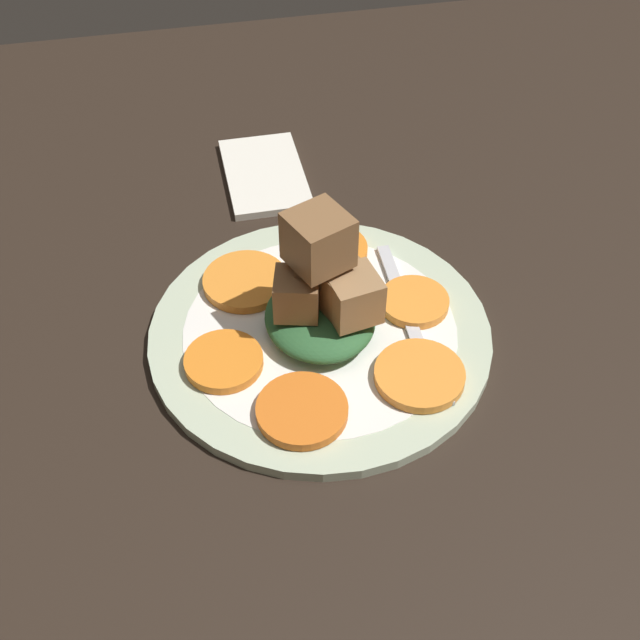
# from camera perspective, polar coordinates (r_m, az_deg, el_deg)

# --- Properties ---
(table_slab) EXTENTS (1.20, 1.20, 0.02)m
(table_slab) POSITION_cam_1_polar(r_m,az_deg,el_deg) (0.69, 0.00, -1.80)
(table_slab) COLOR black
(table_slab) RESTS_ON ground
(plate) EXTENTS (0.29, 0.29, 0.01)m
(plate) POSITION_cam_1_polar(r_m,az_deg,el_deg) (0.68, 0.00, -0.93)
(plate) COLOR beige
(plate) RESTS_ON table_slab
(carrot_slice_0) EXTENTS (0.07, 0.07, 0.01)m
(carrot_slice_0) POSITION_cam_1_polar(r_m,az_deg,el_deg) (0.74, 0.66, 5.01)
(carrot_slice_0) COLOR orange
(carrot_slice_0) RESTS_ON plate
(carrot_slice_1) EXTENTS (0.08, 0.08, 0.01)m
(carrot_slice_1) POSITION_cam_1_polar(r_m,az_deg,el_deg) (0.71, -5.33, 2.77)
(carrot_slice_1) COLOR orange
(carrot_slice_1) RESTS_ON plate
(carrot_slice_2) EXTENTS (0.06, 0.06, 0.01)m
(carrot_slice_2) POSITION_cam_1_polar(r_m,az_deg,el_deg) (0.65, -6.86, -2.92)
(carrot_slice_2) COLOR orange
(carrot_slice_2) RESTS_ON plate
(carrot_slice_3) EXTENTS (0.07, 0.07, 0.01)m
(carrot_slice_3) POSITION_cam_1_polar(r_m,az_deg,el_deg) (0.61, -1.29, -6.42)
(carrot_slice_3) COLOR orange
(carrot_slice_3) RESTS_ON plate
(carrot_slice_4) EXTENTS (0.07, 0.07, 0.01)m
(carrot_slice_4) POSITION_cam_1_polar(r_m,az_deg,el_deg) (0.64, 7.09, -3.91)
(carrot_slice_4) COLOR orange
(carrot_slice_4) RESTS_ON plate
(carrot_slice_5) EXTENTS (0.06, 0.06, 0.01)m
(carrot_slice_5) POSITION_cam_1_polar(r_m,az_deg,el_deg) (0.70, 6.72, 1.30)
(carrot_slice_5) COLOR orange
(carrot_slice_5) RESTS_ON plate
(center_pile) EXTENTS (0.10, 0.09, 0.11)m
(center_pile) POSITION_cam_1_polar(r_m,az_deg,el_deg) (0.65, 0.31, 1.97)
(center_pile) COLOR #2D6033
(center_pile) RESTS_ON plate
(fork) EXTENTS (0.19, 0.02, 0.00)m
(fork) POSITION_cam_1_polar(r_m,az_deg,el_deg) (0.68, 6.45, -0.22)
(fork) COLOR silver
(fork) RESTS_ON plate
(napkin) EXTENTS (0.13, 0.08, 0.01)m
(napkin) POSITION_cam_1_polar(r_m,az_deg,el_deg) (0.86, -3.96, 10.30)
(napkin) COLOR silver
(napkin) RESTS_ON table_slab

